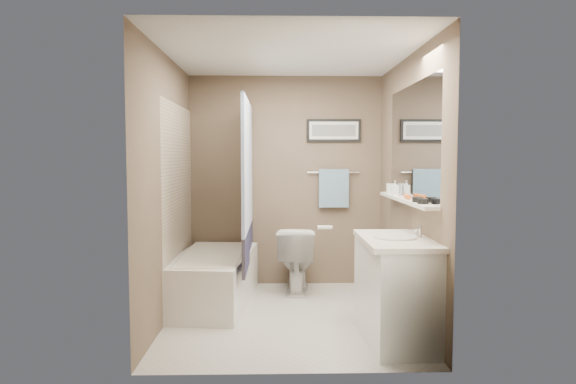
{
  "coord_description": "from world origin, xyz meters",
  "views": [
    {
      "loc": [
        -0.11,
        -4.66,
        1.49
      ],
      "look_at": [
        0.0,
        0.15,
        1.15
      ],
      "focal_mm": 32.0,
      "sensor_mm": 36.0,
      "label": 1
    }
  ],
  "objects_px": {
    "candle_bowl_near": "(423,201)",
    "hair_brush_front": "(407,196)",
    "candle_bowl_far": "(418,200)",
    "soap_bottle": "(395,188)",
    "toilet": "(296,259)",
    "vanity": "(397,292)",
    "bathtub": "(213,279)",
    "glass_jar": "(390,188)"
  },
  "relations": [
    {
      "from": "candle_bowl_far",
      "to": "hair_brush_front",
      "type": "height_order",
      "value": "hair_brush_front"
    },
    {
      "from": "glass_jar",
      "to": "hair_brush_front",
      "type": "bearing_deg",
      "value": -90.0
    },
    {
      "from": "bathtub",
      "to": "candle_bowl_far",
      "type": "distance_m",
      "value": 2.23
    },
    {
      "from": "vanity",
      "to": "hair_brush_front",
      "type": "height_order",
      "value": "hair_brush_front"
    },
    {
      "from": "toilet",
      "to": "candle_bowl_far",
      "type": "bearing_deg",
      "value": 126.34
    },
    {
      "from": "toilet",
      "to": "vanity",
      "type": "xyz_separation_m",
      "value": [
        0.74,
        -1.56,
        0.04
      ]
    },
    {
      "from": "bathtub",
      "to": "glass_jar",
      "type": "relative_size",
      "value": 15.0
    },
    {
      "from": "candle_bowl_far",
      "to": "soap_bottle",
      "type": "height_order",
      "value": "soap_bottle"
    },
    {
      "from": "hair_brush_front",
      "to": "vanity",
      "type": "bearing_deg",
      "value": -113.09
    },
    {
      "from": "candle_bowl_far",
      "to": "soap_bottle",
      "type": "bearing_deg",
      "value": 90.0
    },
    {
      "from": "candle_bowl_near",
      "to": "soap_bottle",
      "type": "bearing_deg",
      "value": 90.0
    },
    {
      "from": "hair_brush_front",
      "to": "glass_jar",
      "type": "distance_m",
      "value": 0.66
    },
    {
      "from": "toilet",
      "to": "hair_brush_front",
      "type": "relative_size",
      "value": 3.27
    },
    {
      "from": "bathtub",
      "to": "glass_jar",
      "type": "xyz_separation_m",
      "value": [
        1.79,
        -0.01,
        0.92
      ]
    },
    {
      "from": "candle_bowl_near",
      "to": "hair_brush_front",
      "type": "bearing_deg",
      "value": 90.0
    },
    {
      "from": "vanity",
      "to": "soap_bottle",
      "type": "bearing_deg",
      "value": 75.37
    },
    {
      "from": "toilet",
      "to": "glass_jar",
      "type": "relative_size",
      "value": 7.19
    },
    {
      "from": "toilet",
      "to": "vanity",
      "type": "height_order",
      "value": "vanity"
    },
    {
      "from": "vanity",
      "to": "soap_bottle",
      "type": "xyz_separation_m",
      "value": [
        0.19,
        0.9,
        0.78
      ]
    },
    {
      "from": "candle_bowl_far",
      "to": "hair_brush_front",
      "type": "relative_size",
      "value": 0.41
    },
    {
      "from": "toilet",
      "to": "vanity",
      "type": "distance_m",
      "value": 1.73
    },
    {
      "from": "toilet",
      "to": "candle_bowl_far",
      "type": "relative_size",
      "value": 7.99
    },
    {
      "from": "candle_bowl_near",
      "to": "hair_brush_front",
      "type": "height_order",
      "value": "hair_brush_front"
    },
    {
      "from": "soap_bottle",
      "to": "toilet",
      "type": "bearing_deg",
      "value": 144.52
    },
    {
      "from": "hair_brush_front",
      "to": "toilet",
      "type": "bearing_deg",
      "value": 129.32
    },
    {
      "from": "candle_bowl_near",
      "to": "vanity",
      "type": "bearing_deg",
      "value": 166.27
    },
    {
      "from": "candle_bowl_far",
      "to": "hair_brush_front",
      "type": "distance_m",
      "value": 0.33
    },
    {
      "from": "toilet",
      "to": "soap_bottle",
      "type": "distance_m",
      "value": 1.4
    },
    {
      "from": "toilet",
      "to": "candle_bowl_near",
      "type": "xyz_separation_m",
      "value": [
        0.92,
        -1.61,
        0.78
      ]
    },
    {
      "from": "vanity",
      "to": "hair_brush_front",
      "type": "relative_size",
      "value": 4.09
    },
    {
      "from": "candle_bowl_far",
      "to": "hair_brush_front",
      "type": "bearing_deg",
      "value": 90.0
    },
    {
      "from": "candle_bowl_near",
      "to": "candle_bowl_far",
      "type": "xyz_separation_m",
      "value": [
        0.0,
        0.15,
        0.0
      ]
    },
    {
      "from": "bathtub",
      "to": "candle_bowl_near",
      "type": "distance_m",
      "value": 2.3
    },
    {
      "from": "bathtub",
      "to": "glass_jar",
      "type": "height_order",
      "value": "glass_jar"
    },
    {
      "from": "candle_bowl_near",
      "to": "candle_bowl_far",
      "type": "bearing_deg",
      "value": 90.0
    },
    {
      "from": "toilet",
      "to": "candle_bowl_near",
      "type": "relative_size",
      "value": 7.99
    },
    {
      "from": "bathtub",
      "to": "candle_bowl_far",
      "type": "relative_size",
      "value": 16.67
    },
    {
      "from": "glass_jar",
      "to": "soap_bottle",
      "type": "xyz_separation_m",
      "value": [
        0.0,
        -0.19,
        0.02
      ]
    },
    {
      "from": "toilet",
      "to": "glass_jar",
      "type": "height_order",
      "value": "glass_jar"
    },
    {
      "from": "toilet",
      "to": "hair_brush_front",
      "type": "height_order",
      "value": "hair_brush_front"
    },
    {
      "from": "bathtub",
      "to": "hair_brush_front",
      "type": "bearing_deg",
      "value": -14.81
    },
    {
      "from": "bathtub",
      "to": "toilet",
      "type": "xyz_separation_m",
      "value": [
        0.86,
        0.46,
        0.11
      ]
    }
  ]
}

